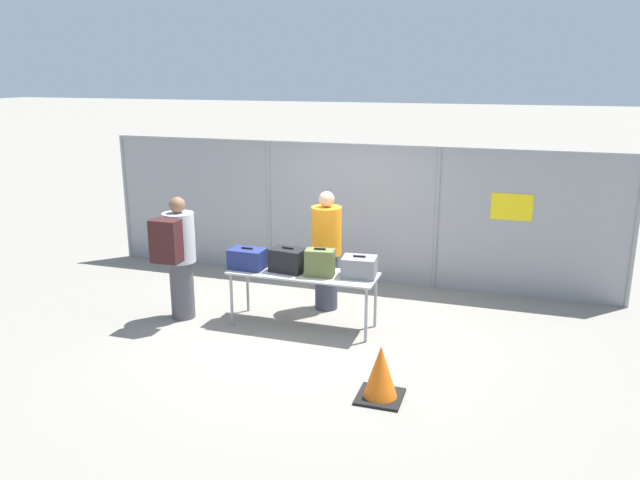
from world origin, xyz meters
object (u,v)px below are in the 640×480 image
inspection_table (303,277)px  traffic_cone (381,374)px  suitcase_grey (359,267)px  suitcase_black (288,260)px  suitcase_olive (320,263)px  suitcase_navy (247,259)px  utility_trailer (503,239)px  security_worker_near (326,249)px  traveler_hooded (178,254)px

inspection_table → traffic_cone: (1.41, -1.58, -0.42)m
inspection_table → traffic_cone: 2.16m
suitcase_grey → traffic_cone: bearing=-68.1°
suitcase_black → suitcase_grey: suitcase_black is taller
suitcase_olive → traffic_cone: suitcase_olive is taller
suitcase_navy → utility_trailer: bearing=51.3°
inspection_table → utility_trailer: (2.44, 3.96, -0.29)m
inspection_table → security_worker_near: 0.75m
security_worker_near → traffic_cone: bearing=128.0°
suitcase_black → suitcase_olive: bearing=-7.3°
suitcase_black → utility_trailer: (2.65, 3.96, -0.51)m
traveler_hooded → traffic_cone: size_ratio=2.89×
utility_trailer → traffic_cone: bearing=-100.5°
suitcase_olive → suitcase_grey: suitcase_olive is taller
security_worker_near → inspection_table: bearing=90.2°
suitcase_grey → security_worker_near: bearing=135.1°
suitcase_navy → traffic_cone: size_ratio=0.81×
suitcase_navy → suitcase_olive: (1.03, -0.01, 0.04)m
security_worker_near → suitcase_olive: bearing=109.5°
suitcase_black → traveler_hooded: (-1.49, -0.29, 0.03)m
inspection_table → traveler_hooded: 1.74m
inspection_table → suitcase_olive: size_ratio=5.02×
suitcase_grey → traffic_cone: suitcase_grey is taller
suitcase_grey → security_worker_near: (-0.65, 0.64, 0.01)m
traveler_hooded → security_worker_near: 2.06m
suitcase_grey → security_worker_near: security_worker_near is taller
inspection_table → suitcase_grey: suitcase_grey is taller
suitcase_grey → traffic_cone: 1.88m
suitcase_black → suitcase_olive: size_ratio=1.22×
security_worker_near → traffic_cone: 2.72m
security_worker_near → traveler_hooded: bearing=37.5°
security_worker_near → utility_trailer: (2.34, 3.24, -0.49)m
suitcase_black → traveler_hooded: bearing=-169.0°
suitcase_black → security_worker_near: size_ratio=0.28×
inspection_table → suitcase_black: suitcase_black is taller
utility_trailer → suitcase_black: bearing=-123.8°
traffic_cone → security_worker_near: bearing=119.8°
suitcase_black → inspection_table: bearing=-0.0°
suitcase_navy → traveler_hooded: bearing=-165.7°
inspection_table → suitcase_grey: size_ratio=4.28×
inspection_table → suitcase_navy: bearing=-176.0°
suitcase_black → suitcase_grey: bearing=4.3°
suitcase_olive → security_worker_near: bearing=101.3°
inspection_table → suitcase_olive: suitcase_olive is taller
security_worker_near → utility_trailer: 4.03m
suitcase_grey → traveler_hooded: traveler_hooded is taller
suitcase_olive → traveler_hooded: bearing=-173.3°
traffic_cone → suitcase_olive: bearing=127.3°
suitcase_olive → traveler_hooded: size_ratio=0.23×
suitcase_navy → suitcase_olive: 1.03m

